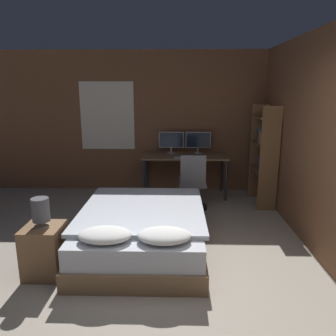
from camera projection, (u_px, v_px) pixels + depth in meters
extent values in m
plane|color=#9E9384|center=(165.00, 314.00, 2.97)|extent=(20.00, 20.00, 0.00)
cube|color=brown|center=(171.00, 122.00, 6.38)|extent=(12.00, 0.06, 2.70)
cube|color=silver|center=(107.00, 116.00, 6.34)|extent=(1.04, 0.01, 1.30)
cube|color=black|center=(107.00, 116.00, 6.34)|extent=(0.96, 0.01, 1.22)
cube|color=brown|center=(314.00, 141.00, 4.06)|extent=(0.06, 12.00, 2.70)
cube|color=#846647|center=(143.00, 241.00, 4.15)|extent=(1.49, 1.97, 0.22)
cube|color=silver|center=(142.00, 224.00, 4.09)|extent=(1.43, 1.91, 0.25)
cube|color=silver|center=(143.00, 209.00, 4.17)|extent=(1.53, 1.66, 0.05)
ellipsoid|color=white|center=(105.00, 235.00, 3.34)|extent=(0.55, 0.38, 0.13)
ellipsoid|color=white|center=(164.00, 236.00, 3.32)|extent=(0.55, 0.38, 0.13)
cube|color=brown|center=(44.00, 250.00, 3.55)|extent=(0.40, 0.42, 0.56)
cylinder|color=gray|center=(42.00, 226.00, 3.48)|extent=(0.16, 0.16, 0.01)
cylinder|color=gray|center=(42.00, 223.00, 3.47)|extent=(0.02, 0.02, 0.05)
cylinder|color=#4C4C51|center=(40.00, 210.00, 3.44)|extent=(0.18, 0.18, 0.25)
cube|color=#846042|center=(185.00, 156.00, 6.11)|extent=(1.59, 0.68, 0.03)
cylinder|color=#2D2D33|center=(144.00, 180.00, 5.94)|extent=(0.05, 0.05, 0.75)
cylinder|color=#2D2D33|center=(226.00, 181.00, 5.90)|extent=(0.05, 0.05, 0.75)
cylinder|color=#2D2D33|center=(147.00, 172.00, 6.50)|extent=(0.05, 0.05, 0.75)
cylinder|color=#2D2D33|center=(222.00, 173.00, 6.46)|extent=(0.05, 0.05, 0.75)
cylinder|color=#B7B7BC|center=(171.00, 153.00, 6.34)|extent=(0.16, 0.16, 0.01)
cylinder|color=#B7B7BC|center=(171.00, 150.00, 6.33)|extent=(0.03, 0.03, 0.09)
cube|color=#B7B7BC|center=(171.00, 140.00, 6.28)|extent=(0.48, 0.03, 0.31)
cube|color=#192338|center=(171.00, 140.00, 6.27)|extent=(0.45, 0.00, 0.28)
cylinder|color=#B7B7BC|center=(198.00, 153.00, 6.33)|extent=(0.16, 0.16, 0.01)
cylinder|color=#B7B7BC|center=(198.00, 150.00, 6.32)|extent=(0.03, 0.03, 0.09)
cube|color=#B7B7BC|center=(198.00, 140.00, 6.27)|extent=(0.48, 0.03, 0.31)
cube|color=#192338|center=(198.00, 140.00, 6.26)|extent=(0.45, 0.00, 0.28)
cube|color=#B7B7BC|center=(185.00, 158.00, 5.88)|extent=(0.38, 0.13, 0.02)
ellipsoid|color=#B7B7BC|center=(201.00, 157.00, 5.87)|extent=(0.07, 0.05, 0.04)
cylinder|color=black|center=(192.00, 207.00, 5.60)|extent=(0.52, 0.52, 0.04)
cylinder|color=gray|center=(192.00, 195.00, 5.55)|extent=(0.05, 0.05, 0.38)
cube|color=slate|center=(192.00, 183.00, 5.50)|extent=(0.45, 0.45, 0.07)
cube|color=slate|center=(193.00, 170.00, 5.24)|extent=(0.41, 0.05, 0.48)
cube|color=brown|center=(269.00, 160.00, 5.30)|extent=(0.31, 0.02, 1.72)
cube|color=brown|center=(258.00, 152.00, 6.00)|extent=(0.31, 0.02, 1.72)
cube|color=brown|center=(262.00, 170.00, 5.71)|extent=(0.31, 0.70, 0.02)
cube|color=brown|center=(264.00, 144.00, 5.60)|extent=(0.31, 0.70, 0.02)
cube|color=brown|center=(266.00, 118.00, 5.50)|extent=(0.31, 0.70, 0.02)
cube|color=gold|center=(268.00, 169.00, 5.37)|extent=(0.26, 0.04, 0.18)
cube|color=#2D4784|center=(267.00, 167.00, 5.41)|extent=(0.26, 0.03, 0.24)
cube|color=gold|center=(267.00, 166.00, 5.44)|extent=(0.26, 0.02, 0.24)
cube|color=#28282D|center=(266.00, 167.00, 5.50)|extent=(0.26, 0.04, 0.18)
cube|color=#2D4784|center=(265.00, 164.00, 5.53)|extent=(0.26, 0.03, 0.27)
cube|color=teal|center=(270.00, 140.00, 5.26)|extent=(0.26, 0.04, 0.22)
cube|color=#B2332D|center=(269.00, 140.00, 5.31)|extent=(0.26, 0.04, 0.20)
cube|color=#BCB29E|center=(269.00, 140.00, 5.35)|extent=(0.26, 0.03, 0.20)
cube|color=orange|center=(268.00, 140.00, 5.40)|extent=(0.26, 0.03, 0.17)
cube|color=#B2332D|center=(267.00, 139.00, 5.44)|extent=(0.26, 0.03, 0.19)
cube|color=gold|center=(267.00, 138.00, 5.47)|extent=(0.26, 0.03, 0.22)
cube|color=#28282D|center=(266.00, 138.00, 5.51)|extent=(0.26, 0.04, 0.20)
cube|color=#2D4784|center=(265.00, 136.00, 5.56)|extent=(0.26, 0.04, 0.27)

